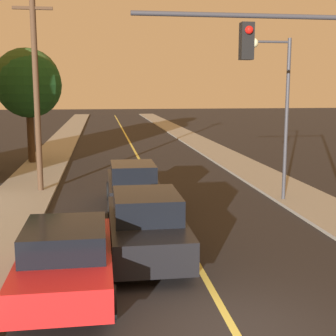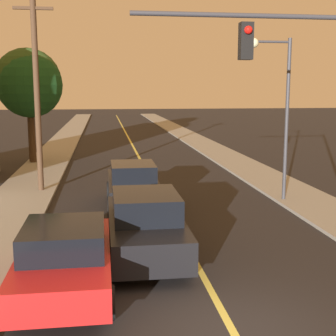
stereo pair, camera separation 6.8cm
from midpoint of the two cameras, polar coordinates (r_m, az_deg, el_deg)
road_surface at (r=43.75m, az=-5.08°, el=3.77°), size 8.74×80.00×0.01m
sidewalk_left at (r=43.81m, az=-12.46°, el=3.67°), size 2.50×80.00×0.12m
sidewalk_right at (r=44.40m, az=2.20°, el=3.96°), size 2.50×80.00×0.12m
car_near_lane_front at (r=12.36m, az=-2.84°, el=-6.92°), size 2.01×4.76×1.75m
car_near_lane_second at (r=17.33m, az=-4.41°, el=-2.12°), size 1.92×4.62×1.72m
car_outer_lane_front at (r=10.54m, az=-12.47°, el=-10.58°), size 2.06×4.52×1.54m
traffic_signal_mast at (r=12.76m, az=17.68°, el=9.62°), size 6.44×0.42×6.29m
streetlamp_right at (r=18.41m, az=13.06°, el=8.56°), size 1.65×0.36×6.15m
utility_pole_left at (r=20.40m, az=-15.86°, el=9.07°), size 1.60×0.24×8.10m
tree_left_near at (r=28.59m, az=-16.67°, el=9.61°), size 3.75×3.75×6.38m
tree_left_far at (r=28.97m, az=-16.88°, el=10.03°), size 3.88×3.88×6.66m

